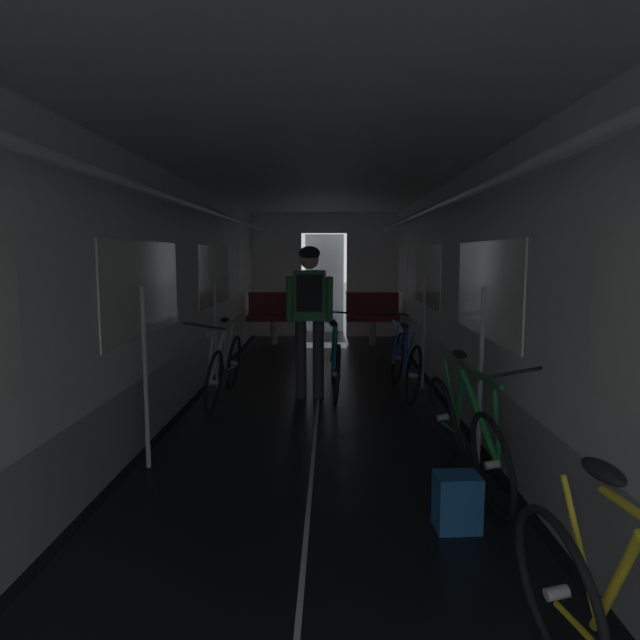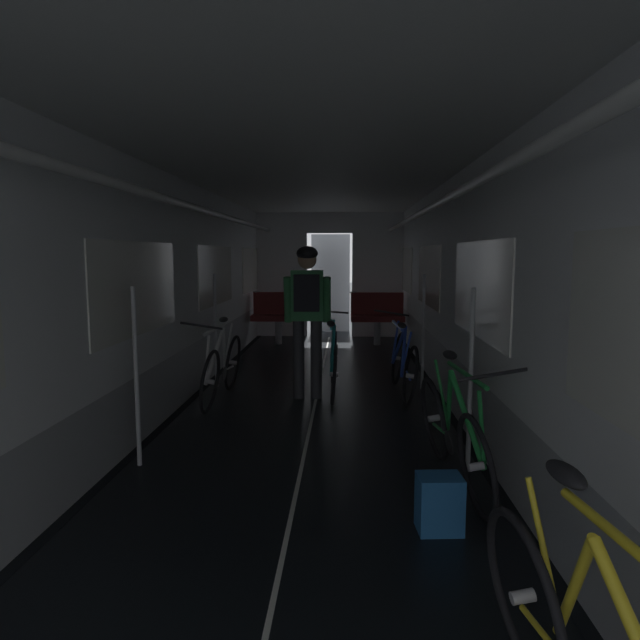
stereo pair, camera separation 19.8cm
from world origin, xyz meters
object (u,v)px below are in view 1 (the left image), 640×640
bench_seat_far_right (372,313)px  person_cyclist_aisle (309,305)px  bicycle_teal_in_aisle (335,361)px  backpack_on_floor (457,502)px  bicycle_green (465,431)px  bench_seat_far_left (274,313)px  bicycle_blue (405,362)px  bicycle_white (224,367)px

bench_seat_far_right → person_cyclist_aisle: (-1.00, -3.89, 0.50)m
bicycle_teal_in_aisle → backpack_on_floor: bicycle_teal_in_aisle is taller
bicycle_green → person_cyclist_aisle: (-1.21, 2.32, 0.69)m
bench_seat_far_left → person_cyclist_aisle: size_ratio=0.57×
bench_seat_far_right → backpack_on_floor: bearing=-90.0°
bicycle_blue → person_cyclist_aisle: person_cyclist_aisle is taller
bench_seat_far_right → bicycle_teal_in_aisle: 3.70m
bicycle_blue → bench_seat_far_right: bearing=91.7°
bicycle_teal_in_aisle → backpack_on_floor: (0.71, -3.28, -0.21)m
bench_seat_far_right → bench_seat_far_left: bearing=180.0°
bench_seat_far_left → bicycle_white: size_ratio=0.58×
bench_seat_far_left → bench_seat_far_right: bearing=0.0°
bicycle_teal_in_aisle → bench_seat_far_left: bearing=106.8°
bicycle_green → backpack_on_floor: bicycle_green is taller
bicycle_white → bicycle_blue: bearing=9.9°
bicycle_blue → bicycle_green: size_ratio=1.00×
bicycle_white → bench_seat_far_right: bearing=64.0°
bench_seat_far_right → backpack_on_floor: 6.92m
bicycle_white → bicycle_teal_in_aisle: (1.25, 0.38, 0.00)m
bicycle_green → person_cyclist_aisle: size_ratio=0.98×
person_cyclist_aisle → backpack_on_floor: bearing=-71.7°
backpack_on_floor → bicycle_teal_in_aisle: bearing=102.1°
bicycle_blue → bicycle_green: 2.56m
bicycle_white → person_cyclist_aisle: bearing=7.0°
bench_seat_far_right → bicycle_white: bicycle_white is taller
bicycle_teal_in_aisle → bicycle_white: bearing=-163.0°
person_cyclist_aisle → bicycle_teal_in_aisle: (0.29, 0.26, -0.69)m
bicycle_green → bench_seat_far_right: bearing=91.9°
bicycle_white → bicycle_blue: bicycle_blue is taller
bicycle_green → backpack_on_floor: (-0.21, -0.70, -0.21)m
person_cyclist_aisle → bicycle_teal_in_aisle: person_cyclist_aisle is taller
bicycle_white → backpack_on_floor: bicycle_white is taller
person_cyclist_aisle → bicycle_teal_in_aisle: size_ratio=1.02×
bicycle_blue → person_cyclist_aisle: size_ratio=0.98×
bench_seat_far_left → bicycle_green: bicycle_green is taller
bench_seat_far_left → bench_seat_far_right: (1.80, 0.00, 0.00)m
bicycle_teal_in_aisle → bench_seat_far_right: bearing=79.0°
bench_seat_far_left → bicycle_green: (2.01, -6.21, -0.19)m
bicycle_white → bicycle_blue: 2.10m
bench_seat_far_right → bicycle_green: (0.21, -6.21, -0.19)m
bench_seat_far_left → bicycle_white: (-0.15, -4.01, -0.19)m
bicycle_white → bicycle_blue: size_ratio=1.00×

